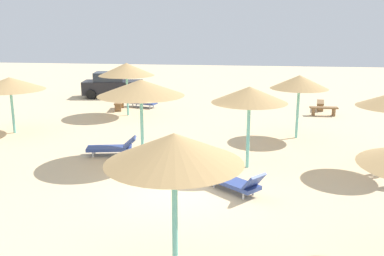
# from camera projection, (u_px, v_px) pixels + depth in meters

# --- Properties ---
(ground_plane) EXTENTS (80.00, 80.00, 0.00)m
(ground_plane) POSITION_uv_depth(u_px,v_px,m) (179.00, 189.00, 12.99)
(ground_plane) COLOR beige
(parasol_0) EXTENTS (2.71, 2.71, 2.93)m
(parasol_0) POSITION_uv_depth(u_px,v_px,m) (174.00, 149.00, 8.06)
(parasol_0) COLOR #6BC6BC
(parasol_0) RESTS_ON ground
(parasol_1) EXTENTS (3.15, 3.15, 3.01)m
(parasol_1) POSITION_uv_depth(u_px,v_px,m) (141.00, 88.00, 15.14)
(parasol_1) COLOR #6BC6BC
(parasol_1) RESTS_ON ground
(parasol_2) EXTENTS (2.61, 2.61, 2.88)m
(parasol_2) POSITION_uv_depth(u_px,v_px,m) (249.00, 95.00, 14.34)
(parasol_2) COLOR #6BC6BC
(parasol_2) RESTS_ON ground
(parasol_3) EXTENTS (3.04, 3.04, 2.89)m
(parasol_3) POSITION_uv_depth(u_px,v_px,m) (126.00, 69.00, 22.87)
(parasol_3) COLOR #6BC6BC
(parasol_3) RESTS_ON ground
(parasol_5) EXTENTS (2.51, 2.51, 2.80)m
(parasol_5) POSITION_uv_depth(u_px,v_px,m) (299.00, 82.00, 18.24)
(parasol_5) COLOR #6BC6BC
(parasol_5) RESTS_ON ground
(parasol_8) EXTENTS (3.12, 3.12, 2.60)m
(parasol_8) POSITION_uv_depth(u_px,v_px,m) (10.00, 84.00, 19.14)
(parasol_8) COLOR #6BC6BC
(parasol_8) RESTS_ON ground
(lounger_1) EXTENTS (1.98, 1.01, 0.72)m
(lounger_1) POSITION_uv_depth(u_px,v_px,m) (113.00, 147.00, 16.26)
(lounger_1) COLOR #33478C
(lounger_1) RESTS_ON ground
(lounger_2) EXTENTS (1.83, 1.69, 0.79)m
(lounger_2) POSITION_uv_depth(u_px,v_px,m) (237.00, 182.00, 12.63)
(lounger_2) COLOR #33478C
(lounger_2) RESTS_ON ground
(lounger_3) EXTENTS (1.95, 1.14, 0.81)m
(lounger_3) POSITION_uv_depth(u_px,v_px,m) (141.00, 102.00, 25.70)
(lounger_3) COLOR #33478C
(lounger_3) RESTS_ON ground
(bench_0) EXTENTS (0.63, 1.54, 0.49)m
(bench_0) POSITION_uv_depth(u_px,v_px,m) (320.00, 104.00, 24.91)
(bench_0) COLOR brown
(bench_0) RESTS_ON ground
(bench_1) EXTENTS (1.51, 0.46, 0.49)m
(bench_1) POSITION_uv_depth(u_px,v_px,m) (324.00, 110.00, 23.28)
(bench_1) COLOR brown
(bench_1) RESTS_ON ground
(bench_2) EXTENTS (0.62, 1.54, 0.49)m
(bench_2) POSITION_uv_depth(u_px,v_px,m) (119.00, 104.00, 24.93)
(bench_2) COLOR brown
(bench_2) RESTS_ON ground
(parked_car) EXTENTS (4.21, 2.45, 1.72)m
(parked_car) POSITION_uv_depth(u_px,v_px,m) (112.00, 85.00, 29.20)
(parked_car) COLOR black
(parked_car) RESTS_ON ground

